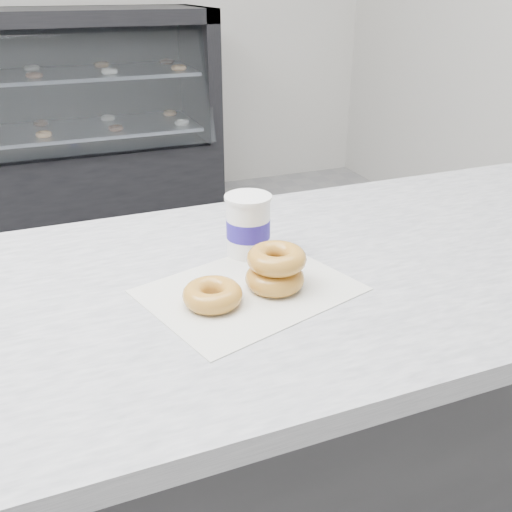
{
  "coord_description": "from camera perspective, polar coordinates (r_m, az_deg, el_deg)",
  "views": [
    {
      "loc": [
        0.13,
        -1.45,
        1.38
      ],
      "look_at": [
        0.47,
        -0.61,
        0.94
      ],
      "focal_mm": 40.0,
      "sensor_mm": 36.0,
      "label": 1
    }
  ],
  "objects": [
    {
      "name": "ground",
      "position": [
        2.01,
        -20.36,
        -19.73
      ],
      "size": [
        5.0,
        5.0,
        0.0
      ],
      "primitive_type": "plane",
      "color": "gray",
      "rests_on": "ground"
    },
    {
      "name": "display_case",
      "position": [
        3.68,
        -23.45,
        9.7
      ],
      "size": [
        2.4,
        0.74,
        1.25
      ],
      "color": "black",
      "rests_on": "ground"
    },
    {
      "name": "wax_paper",
      "position": [
        0.98,
        -0.65,
        -3.44
      ],
      "size": [
        0.4,
        0.35,
        0.0
      ],
      "primitive_type": "cube",
      "rotation": [
        0.0,
        0.0,
        0.29
      ],
      "color": "silver",
      "rests_on": "counter"
    },
    {
      "name": "donut_single",
      "position": [
        0.94,
        -4.38,
        -3.87
      ],
      "size": [
        0.12,
        0.12,
        0.03
      ],
      "primitive_type": "torus",
      "rotation": [
        0.0,
        0.0,
        0.18
      ],
      "color": "gold",
      "rests_on": "wax_paper"
    },
    {
      "name": "donut_stack",
      "position": [
        0.98,
        1.98,
        -1.24
      ],
      "size": [
        0.14,
        0.14,
        0.07
      ],
      "color": "gold",
      "rests_on": "wax_paper"
    },
    {
      "name": "coffee_cup",
      "position": [
        1.09,
        -0.79,
        3.14
      ],
      "size": [
        0.11,
        0.11,
        0.12
      ],
      "rotation": [
        0.0,
        0.0,
        -0.37
      ],
      "color": "white",
      "rests_on": "counter"
    }
  ]
}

